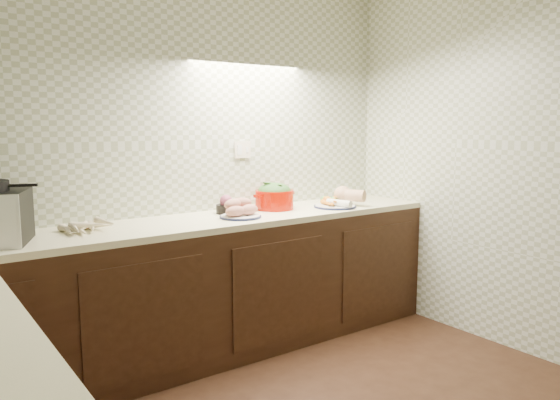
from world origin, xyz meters
TOP-DOWN VIEW (x-y plane):
  - room at (0.00, 0.00)m, footprint 3.60×3.60m
  - counter at (-0.68, 0.68)m, footprint 3.60×3.60m
  - parsnip_pile at (-0.64, 1.52)m, footprint 0.29×0.34m
  - sweet_potato_plate at (0.30, 1.43)m, footprint 0.27×0.27m
  - onion_bowl at (0.32, 1.62)m, footprint 0.17×0.17m
  - dutch_oven at (0.69, 1.59)m, footprint 0.34×0.30m
  - veg_plate at (1.16, 1.43)m, footprint 0.39×0.38m

SIDE VIEW (x-z plane):
  - counter at x=-0.68m, z-range 0.00..0.90m
  - parsnip_pile at x=-0.64m, z-range 0.89..0.96m
  - sweet_potato_plate at x=0.30m, z-range 0.89..1.01m
  - onion_bowl at x=0.32m, z-range 0.88..1.01m
  - veg_plate at x=1.16m, z-range 0.88..1.02m
  - dutch_oven at x=0.69m, z-range 0.90..1.09m
  - room at x=0.00m, z-range 0.33..2.93m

